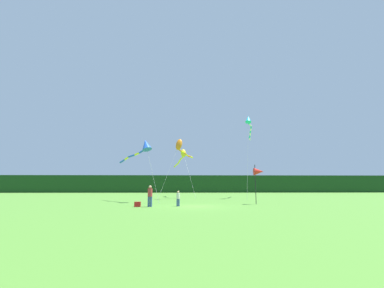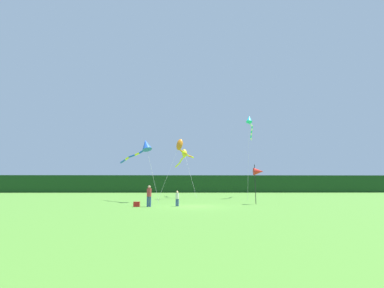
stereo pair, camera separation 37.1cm
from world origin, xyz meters
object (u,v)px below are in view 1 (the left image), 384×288
person_adult (150,195)px  person_child (178,198)px  kite_cyan (249,122)px  kite_yellow (182,155)px  cooler_box (138,204)px  banner_flag_pole (259,172)px  kite_blue (144,146)px  kite_orange (180,146)px

person_adult → person_child: person_adult is taller
person_child → kite_cyan: kite_cyan is taller
person_adult → kite_yellow: 19.76m
cooler_box → banner_flag_pole: 11.41m
banner_flag_pole → kite_blue: (-11.29, 3.51, 2.87)m
kite_orange → kite_cyan: bearing=10.5°
person_adult → kite_orange: bearing=80.1°
banner_flag_pole → kite_cyan: kite_cyan is taller
cooler_box → kite_cyan: size_ratio=0.04×
kite_orange → kite_yellow: size_ratio=0.82×
kite_cyan → kite_blue: bearing=-148.7°
cooler_box → kite_blue: size_ratio=0.07×
kite_blue → kite_yellow: bearing=71.9°
banner_flag_pole → kite_yellow: size_ratio=0.38×
person_adult → kite_orange: 14.20m
cooler_box → kite_yellow: (3.52, 18.82, 6.17)m
banner_flag_pole → kite_orange: 13.06m
kite_yellow → kite_orange: bearing=-93.1°
cooler_box → kite_blue: 8.46m
person_adult → kite_cyan: size_ratio=0.15×
person_child → banner_flag_pole: size_ratio=0.35×
kite_orange → cooler_box: bearing=-104.1°
person_child → banner_flag_pole: banner_flag_pole is taller
banner_flag_pole → kite_cyan: bearing=79.2°
cooler_box → banner_flag_pole: bearing=14.5°
person_adult → kite_cyan: (11.96, 14.52, 9.61)m
kite_orange → banner_flag_pole: bearing=-52.8°
cooler_box → kite_orange: size_ratio=0.06×
person_adult → kite_blue: 8.12m
kite_cyan → person_adult: bearing=-129.5°
person_child → cooler_box: (-3.25, -0.44, -0.50)m
person_adult → banner_flag_pole: (9.73, 2.79, 2.01)m
person_adult → kite_cyan: bearing=50.5°
kite_blue → kite_orange: bearing=59.6°
person_adult → kite_orange: size_ratio=0.21×
cooler_box → kite_cyan: (12.95, 14.51, 10.36)m
cooler_box → kite_cyan: 22.03m
kite_yellow → kite_blue: (-4.09, -12.53, -0.54)m
person_child → kite_yellow: (0.28, 18.38, 5.67)m
person_adult → cooler_box: (-0.98, 0.01, -0.74)m
banner_flag_pole → kite_yellow: bearing=114.2°
kite_orange → kite_cyan: kite_cyan is taller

